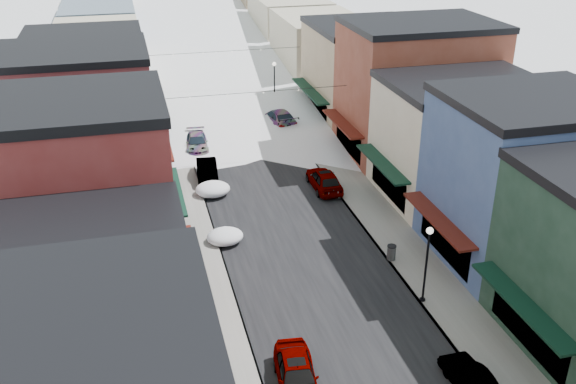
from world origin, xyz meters
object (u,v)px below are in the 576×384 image
streetlamp_near (427,255)px  car_green_sedan (471,380)px  trash_can (391,252)px  car_silver_sedan (297,375)px  car_dark_hatch (207,171)px

streetlamp_near → car_green_sedan: bearing=-97.3°
streetlamp_near → trash_can: bearing=90.1°
trash_can → streetlamp_near: (0.01, -4.59, 2.47)m
car_silver_sedan → car_dark_hatch: (-0.79, 24.79, -0.04)m
car_green_sedan → streetlamp_near: 7.58m
car_green_sedan → streetlamp_near: streetlamp_near is taller
car_green_sedan → streetlamp_near: (0.91, 7.11, 2.46)m
car_silver_sedan → car_dark_hatch: bearing=98.2°
car_silver_sedan → streetlamp_near: bearing=35.6°
trash_can → streetlamp_near: streetlamp_near is taller
trash_can → car_green_sedan: bearing=-94.4°
car_dark_hatch → trash_can: size_ratio=4.64×
streetlamp_near → car_silver_sedan: bearing=-150.7°
car_silver_sedan → trash_can: size_ratio=4.75×
streetlamp_near → car_dark_hatch: bearing=115.5°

